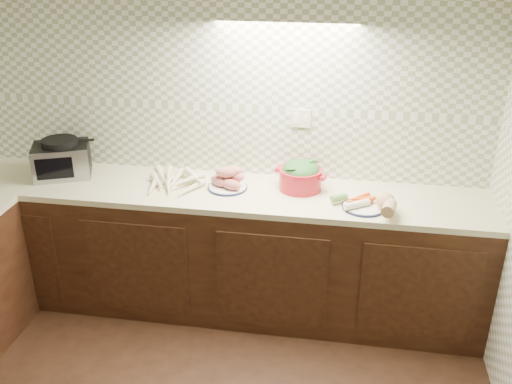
% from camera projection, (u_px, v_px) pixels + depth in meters
% --- Properties ---
extents(room, '(3.60, 3.60, 2.60)m').
position_uv_depth(room, '(109.00, 179.00, 2.08)').
color(room, black).
rests_on(room, ground).
extents(counter, '(3.60, 3.60, 0.90)m').
position_uv_depth(counter, '(66.00, 310.00, 3.29)').
color(counter, black).
rests_on(counter, ground).
extents(toaster_oven, '(0.45, 0.40, 0.26)m').
position_uv_depth(toaster_oven, '(62.00, 159.00, 3.89)').
color(toaster_oven, black).
rests_on(toaster_oven, counter).
extents(parsnip_pile, '(0.39, 0.38, 0.08)m').
position_uv_depth(parsnip_pile, '(170.00, 182.00, 3.76)').
color(parsnip_pile, '#FAE7C7').
rests_on(parsnip_pile, counter).
extents(sweet_potato_plate, '(0.27, 0.26, 0.16)m').
position_uv_depth(sweet_potato_plate, '(228.00, 179.00, 3.72)').
color(sweet_potato_plate, '#11193E').
rests_on(sweet_potato_plate, counter).
extents(onion_bowl, '(0.13, 0.13, 0.10)m').
position_uv_depth(onion_bowl, '(229.00, 176.00, 3.84)').
color(onion_bowl, black).
rests_on(onion_bowl, counter).
extents(dutch_oven, '(0.35, 0.35, 0.19)m').
position_uv_depth(dutch_oven, '(301.00, 175.00, 3.70)').
color(dutch_oven, '#AB1523').
rests_on(dutch_oven, counter).
extents(veg_plate, '(0.43, 0.29, 0.12)m').
position_uv_depth(veg_plate, '(372.00, 203.00, 3.45)').
color(veg_plate, '#11193E').
rests_on(veg_plate, counter).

